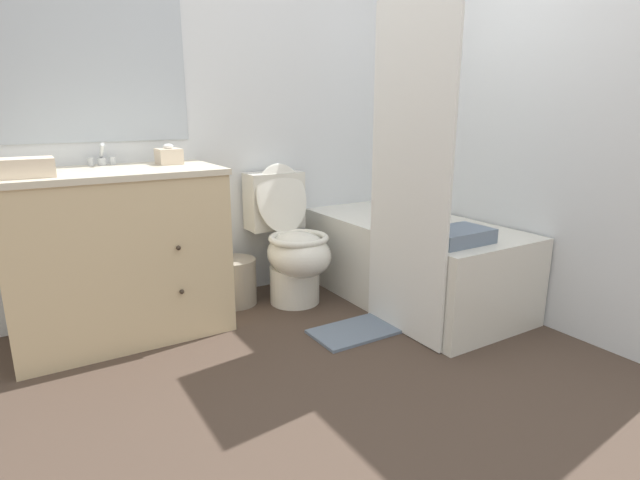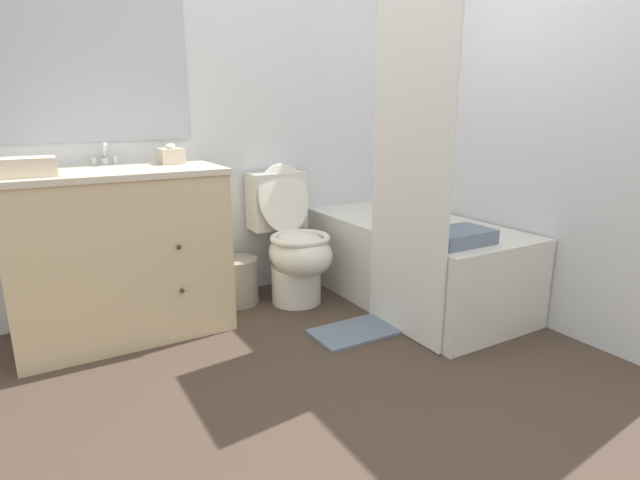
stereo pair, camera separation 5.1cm
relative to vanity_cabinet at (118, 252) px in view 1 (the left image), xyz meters
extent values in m
plane|color=#47382D|center=(0.74, -1.30, -0.45)|extent=(14.00, 14.00, 0.00)
cube|color=silver|center=(0.74, 0.31, 0.80)|extent=(8.00, 0.05, 2.50)
cube|color=#B2BCC6|center=(0.00, 0.28, 1.02)|extent=(0.99, 0.01, 0.93)
cube|color=silver|center=(2.04, -0.51, 0.80)|extent=(0.05, 2.59, 2.50)
cube|color=beige|center=(0.00, 0.00, -0.02)|extent=(1.04, 0.57, 0.85)
cube|color=beige|center=(0.00, 0.00, 0.42)|extent=(1.06, 0.59, 0.03)
cylinder|color=silver|center=(0.00, 0.00, 0.38)|extent=(0.36, 0.36, 0.10)
sphere|color=#382D23|center=(0.23, -0.30, 0.06)|extent=(0.02, 0.02, 0.02)
sphere|color=#382D23|center=(0.23, -0.30, -0.17)|extent=(0.02, 0.02, 0.02)
cylinder|color=silver|center=(0.00, 0.22, 0.45)|extent=(0.04, 0.04, 0.04)
cylinder|color=silver|center=(0.00, 0.18, 0.51)|extent=(0.02, 0.11, 0.09)
cylinder|color=silver|center=(-0.06, 0.22, 0.45)|extent=(0.03, 0.03, 0.04)
cylinder|color=silver|center=(0.05, 0.22, 0.45)|extent=(0.03, 0.03, 0.04)
cylinder|color=silver|center=(1.00, -0.09, -0.33)|extent=(0.31, 0.31, 0.23)
ellipsoid|color=silver|center=(1.00, -0.15, -0.13)|extent=(0.36, 0.46, 0.27)
torus|color=silver|center=(1.00, -0.15, -0.03)|extent=(0.36, 0.36, 0.04)
cube|color=silver|center=(1.00, 0.17, 0.15)|extent=(0.36, 0.18, 0.36)
ellipsoid|color=silver|center=(1.00, 0.06, 0.19)|extent=(0.35, 0.14, 0.43)
cube|color=silver|center=(1.65, -0.43, -0.20)|extent=(0.72, 1.42, 0.51)
cube|color=#A5A7A2|center=(1.65, -0.43, 0.05)|extent=(0.60, 1.30, 0.01)
cube|color=white|center=(1.27, -0.79, 0.51)|extent=(0.01, 0.58, 1.92)
cylinder|color=gray|center=(0.67, 0.08, -0.31)|extent=(0.26, 0.26, 0.29)
cube|color=beige|center=(0.33, 0.10, 0.47)|extent=(0.12, 0.14, 0.08)
ellipsoid|color=white|center=(0.33, 0.10, 0.53)|extent=(0.06, 0.04, 0.03)
cube|color=beige|center=(-0.37, -0.13, 0.47)|extent=(0.24, 0.16, 0.08)
cube|color=slate|center=(1.50, -0.93, 0.09)|extent=(0.34, 0.23, 0.07)
cube|color=slate|center=(1.08, -0.66, -0.44)|extent=(0.51, 0.29, 0.02)
camera|label=1|loc=(-0.41, -2.68, 0.72)|focal=28.00mm
camera|label=2|loc=(-0.36, -2.70, 0.72)|focal=28.00mm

